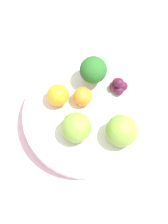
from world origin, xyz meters
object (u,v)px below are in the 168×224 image
bowl (84,118)px  apple_green (76,127)px  broccoli (93,70)px  orange_front (58,95)px  grape_cluster (118,86)px  apple_red (122,131)px  orange_back (83,97)px

bowl → apple_green: apple_green is taller
apple_green → broccoli: bearing=-124.0°
broccoli → apple_green: 0.11m
broccoli → apple_green: size_ratio=1.20×
orange_front → grape_cluster: bearing=173.6°
apple_green → orange_front: bearing=-80.1°
bowl → broccoli: broccoli is taller
apple_red → apple_green: size_ratio=1.06×
apple_red → orange_front: (0.08, -0.10, -0.01)m
broccoli → bowl: bearing=58.3°
bowl → broccoli: size_ratio=3.49×
apple_red → orange_front: 0.13m
orange_back → bowl: bearing=76.9°
bowl → apple_red: (-0.05, 0.06, 0.05)m
orange_front → grape_cluster: orange_front is taller
broccoli → grape_cluster: size_ratio=1.83×
orange_front → apple_green: bearing=99.9°
bowl → apple_green: bearing=51.5°
bowl → broccoli: 0.09m
orange_back → apple_green: bearing=62.1°
orange_back → grape_cluster: orange_back is taller
broccoli → orange_back: (0.03, 0.03, -0.02)m
broccoli → apple_red: (-0.01, 0.12, -0.01)m
orange_back → orange_front: bearing=-19.9°
apple_red → orange_back: apple_red is taller
orange_back → grape_cluster: size_ratio=1.00×
orange_front → orange_back: orange_front is taller
apple_red → grape_cluster: bearing=-107.3°
broccoli → apple_red: bearing=95.1°
apple_green → orange_back: size_ratio=1.51×
orange_front → grape_cluster: size_ratio=1.17×
broccoli → apple_green: bearing=56.0°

